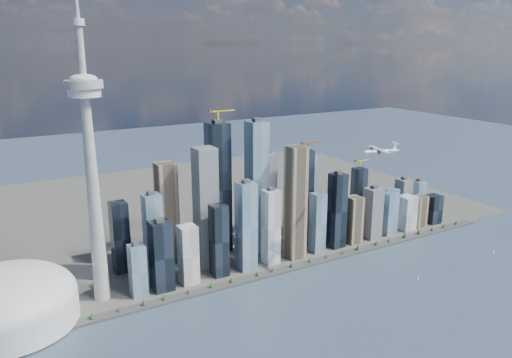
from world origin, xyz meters
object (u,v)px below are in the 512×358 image
airplane (381,151)px  sailboat_east (494,252)px  dome_stadium (8,302)px  sailboat_west (418,278)px  needle_tower (91,162)px

airplane → sailboat_east: bearing=-1.3°
dome_stadium → sailboat_west: bearing=-17.1°
needle_tower → sailboat_west: bearing=-22.3°
needle_tower → sailboat_west: 602.01m
needle_tower → airplane: 494.12m
dome_stadium → sailboat_east: size_ratio=23.06×
needle_tower → airplane: (475.60, -133.75, -7.99)m
needle_tower → sailboat_west: (513.53, -211.07, -232.71)m
needle_tower → sailboat_west: needle_tower is taller
dome_stadium → sailboat_west: 684.73m
airplane → sailboat_east: 353.17m
sailboat_east → airplane: bearing=-175.9°
needle_tower → dome_stadium: needle_tower is taller
sailboat_west → airplane: bearing=93.8°
dome_stadium → sailboat_west: (653.53, -201.07, -36.31)m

